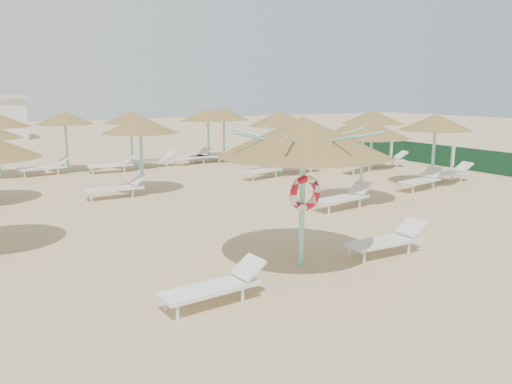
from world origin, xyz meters
TOP-DOWN VIEW (x-y plane):
  - ground at (0.00, 0.00)m, footprint 120.00×120.00m
  - main_palapa at (0.12, 0.29)m, footprint 3.36×3.36m
  - lounger_main_a at (-2.17, -0.57)m, footprint 1.87×0.71m
  - lounger_main_b at (2.18, -0.04)m, footprint 1.91×0.59m
  - palapa_field at (2.04, 10.49)m, footprint 20.14×14.06m
  - windbreak_fence at (14.00, 9.96)m, footprint 0.08×19.84m

SIDE VIEW (x-z plane):
  - ground at x=0.00m, z-range 0.00..0.00m
  - lounger_main_a at x=-2.17m, z-range -0.02..0.65m
  - lounger_main_b at x=2.18m, z-range -0.02..0.68m
  - windbreak_fence at x=14.00m, z-range -0.05..1.05m
  - palapa_field at x=2.04m, z-range 0.94..3.67m
  - main_palapa at x=0.12m, z-range 1.11..4.12m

